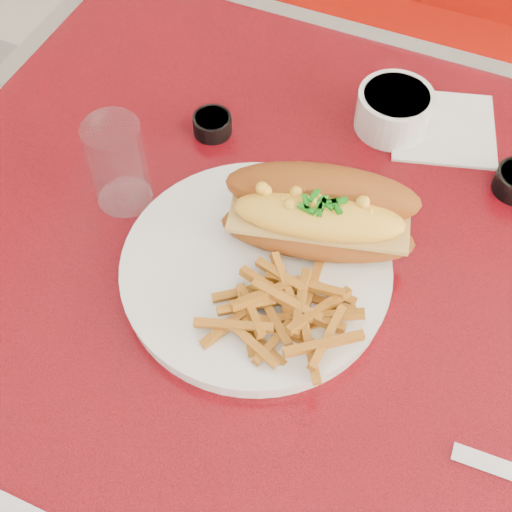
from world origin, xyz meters
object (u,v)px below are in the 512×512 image
at_px(fork, 286,303).
at_px(dinner_plate, 256,270).
at_px(gravy_ramekin, 394,109).
at_px(booth_bench_far, 461,119).
at_px(water_tumbler, 118,164).
at_px(mac_hoagie, 320,213).
at_px(sauce_cup_left, 212,124).
at_px(diner_table, 367,339).

bearing_deg(fork, dinner_plate, 24.65).
bearing_deg(dinner_plate, gravy_ramekin, 76.80).
relative_size(booth_bench_far, water_tumbler, 10.06).
bearing_deg(gravy_ramekin, water_tumbler, -136.51).
relative_size(dinner_plate, gravy_ramekin, 3.09).
distance_m(mac_hoagie, fork, 0.11).
relative_size(fork, gravy_ramekin, 1.20).
xyz_separation_m(dinner_plate, gravy_ramekin, (0.07, 0.29, 0.02)).
xyz_separation_m(fork, water_tumbler, (-0.25, 0.07, 0.04)).
xyz_separation_m(mac_hoagie, fork, (0.00, -0.10, -0.04)).
xyz_separation_m(sauce_cup_left, water_tumbler, (-0.05, -0.15, 0.05)).
relative_size(booth_bench_far, sauce_cup_left, 18.47).
distance_m(booth_bench_far, gravy_ramekin, 0.78).
height_order(diner_table, mac_hoagie, mac_hoagie).
xyz_separation_m(booth_bench_far, mac_hoagie, (-0.09, -0.81, 0.55)).
relative_size(gravy_ramekin, water_tumbler, 0.96).
bearing_deg(dinner_plate, sauce_cup_left, 127.71).
relative_size(fork, sauce_cup_left, 2.12).
height_order(dinner_plate, fork, same).
relative_size(mac_hoagie, gravy_ramekin, 2.08).
bearing_deg(diner_table, gravy_ramekin, 105.88).
bearing_deg(mac_hoagie, gravy_ramekin, 70.45).
height_order(diner_table, booth_bench_far, booth_bench_far).
xyz_separation_m(mac_hoagie, gravy_ramekin, (0.02, 0.23, -0.03)).
height_order(diner_table, sauce_cup_left, sauce_cup_left).
distance_m(diner_table, gravy_ramekin, 0.31).
distance_m(booth_bench_far, fork, 1.04).
bearing_deg(mac_hoagie, water_tumbler, 171.40).
distance_m(mac_hoagie, gravy_ramekin, 0.23).
bearing_deg(gravy_ramekin, diner_table, -74.12).
bearing_deg(dinner_plate, water_tumbler, 167.73).
bearing_deg(booth_bench_far, sauce_cup_left, -112.11).
height_order(booth_bench_far, fork, booth_bench_far).
height_order(mac_hoagie, water_tumbler, water_tumbler).
bearing_deg(booth_bench_far, gravy_ramekin, -96.41).
bearing_deg(booth_bench_far, diner_table, -90.00).
distance_m(gravy_ramekin, sauce_cup_left, 0.24).
xyz_separation_m(dinner_plate, fork, (0.05, -0.03, 0.01)).
xyz_separation_m(diner_table, water_tumbler, (-0.33, -0.02, 0.22)).
height_order(diner_table, fork, fork).
bearing_deg(water_tumbler, booth_bench_far, 68.39).
bearing_deg(gravy_ramekin, sauce_cup_left, -153.72).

